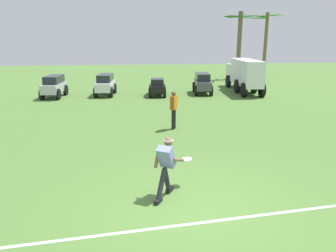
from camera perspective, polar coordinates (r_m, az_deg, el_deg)
name	(u,v)px	position (r m, az deg, el deg)	size (l,w,h in m)	color
ground_plane	(197,208)	(7.41, 5.10, -14.03)	(80.00, 80.00, 0.00)	#4E7534
field_line_paint	(203,222)	(6.91, 6.16, -16.35)	(18.30, 0.08, 0.01)	white
frisbee_thrower	(166,164)	(7.59, -0.35, -6.63)	(0.82, 0.90, 1.40)	#23232D
frisbee_in_flight	(187,159)	(8.24, 3.25, -5.80)	(0.30, 0.30, 0.05)	white
teammate_near_sideline	(174,106)	(13.16, 0.99, 3.44)	(0.34, 0.46, 1.56)	black
parked_car_slot_a	(54,86)	(21.70, -19.25, 6.65)	(1.35, 2.48, 1.34)	#B7BABF
parked_car_slot_b	(105,84)	(21.64, -10.86, 7.20)	(1.36, 2.48, 1.34)	silver
parked_car_slot_c	(157,87)	(21.13, -1.88, 6.84)	(1.27, 2.27, 1.10)	black
parked_car_slot_d	(202,83)	(22.00, 6.01, 7.51)	(1.40, 2.50, 1.34)	#474C51
box_truck	(244,74)	(23.28, 13.08, 8.88)	(1.76, 5.97, 2.20)	silver
palm_tree_far_left	(239,40)	(30.68, 12.33, 14.47)	(3.57, 3.37, 5.83)	brown
palm_tree_left_of_centre	(266,38)	(32.57, 16.65, 14.46)	(3.76, 3.15, 5.84)	brown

